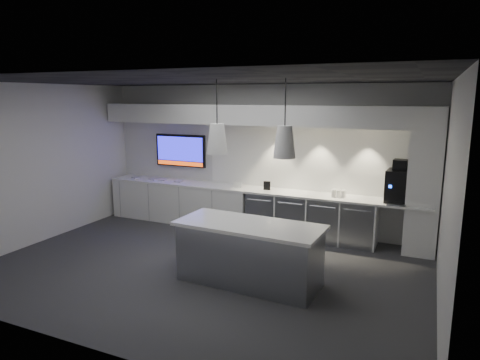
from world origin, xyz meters
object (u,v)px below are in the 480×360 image
at_px(island, 249,253).
at_px(coffee_machine, 399,185).
at_px(wall_tv, 180,151).
at_px(bin, 190,249).

relative_size(island, coffee_machine, 2.88).
xyz_separation_m(wall_tv, bin, (1.60, -2.34, -1.32)).
relative_size(bin, coffee_machine, 0.62).
bearing_deg(island, wall_tv, 139.62).
relative_size(wall_tv, bin, 2.63).
distance_m(wall_tv, bin, 3.13).
height_order(island, coffee_machine, coffee_machine).
bearing_deg(coffee_machine, bin, -141.90).
xyz_separation_m(island, coffee_machine, (1.88, 2.38, 0.75)).
bearing_deg(bin, wall_tv, 124.48).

